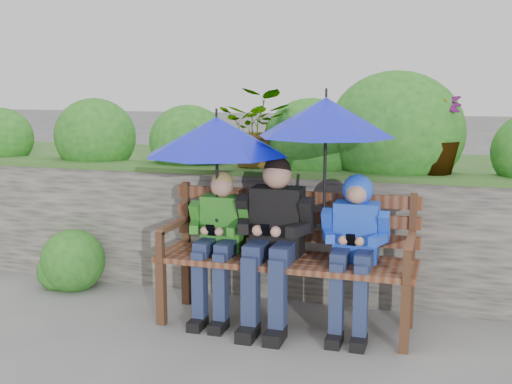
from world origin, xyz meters
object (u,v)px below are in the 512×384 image
(boy_middle, at_px, (273,233))
(umbrella_right, at_px, (326,117))
(boy_left, at_px, (219,236))
(park_bench, at_px, (288,248))
(umbrella_left, at_px, (217,136))
(boy_right, at_px, (355,239))

(boy_middle, distance_m, umbrella_right, 0.89)
(boy_left, bearing_deg, park_bench, 9.24)
(boy_middle, bearing_deg, umbrella_left, 175.13)
(park_bench, bearing_deg, boy_right, -8.19)
(boy_right, bearing_deg, boy_middle, -177.63)
(boy_right, distance_m, umbrella_right, 0.85)
(boy_middle, relative_size, boy_right, 1.10)
(boy_left, bearing_deg, umbrella_right, 4.73)
(boy_right, bearing_deg, umbrella_right, 166.98)
(umbrella_left, bearing_deg, boy_left, -53.22)
(umbrella_left, xyz_separation_m, umbrella_right, (0.78, 0.04, 0.14))
(park_bench, distance_m, boy_left, 0.51)
(boy_left, xyz_separation_m, boy_right, (0.98, 0.01, 0.04))
(umbrella_left, bearing_deg, boy_middle, -4.87)
(boy_right, bearing_deg, park_bench, 171.81)
(park_bench, bearing_deg, umbrella_left, -173.73)
(boy_middle, relative_size, umbrella_right, 1.28)
(boy_right, xyz_separation_m, umbrella_right, (-0.22, 0.05, 0.82))
(park_bench, height_order, boy_right, boy_right)
(umbrella_right, bearing_deg, boy_right, -13.02)
(boy_middle, xyz_separation_m, umbrella_left, (-0.43, 0.04, 0.67))
(park_bench, distance_m, umbrella_right, 0.98)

